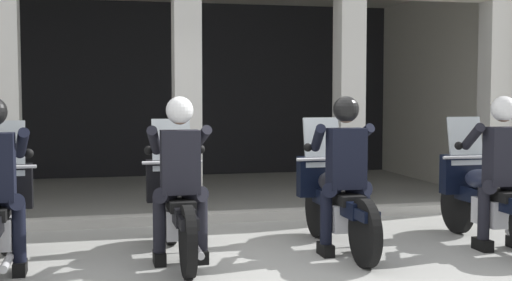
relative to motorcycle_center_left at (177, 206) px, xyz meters
name	(u,v)px	position (x,y,z in m)	size (l,w,h in m)	color
ground_plane	(213,208)	(0.82, 2.74, -0.50)	(80.00, 80.00, 0.00)	#999993
station_building	(166,56)	(0.40, 4.85, 1.72)	(10.04, 5.21, 3.52)	black
kerb_strip	(193,218)	(0.40, 1.71, -0.44)	(9.54, 0.24, 0.12)	#B7B5AD
motorcycle_center_left	(177,206)	(0.00, 0.00, 0.00)	(0.62, 2.04, 1.35)	black
police_officer_center_left	(180,165)	(0.00, -0.28, 0.44)	(0.63, 0.61, 1.58)	black
motorcycle_center_right	(335,201)	(1.64, -0.02, 0.00)	(0.62, 2.04, 1.35)	black
police_officer_center_right	(345,161)	(1.64, -0.30, 0.44)	(0.63, 0.61, 1.58)	black
motorcycle_far_right	(486,197)	(3.29, -0.17, 0.00)	(0.62, 2.04, 1.35)	black
police_officer_far_right	(502,159)	(3.29, -0.46, 0.44)	(0.63, 0.61, 1.58)	black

